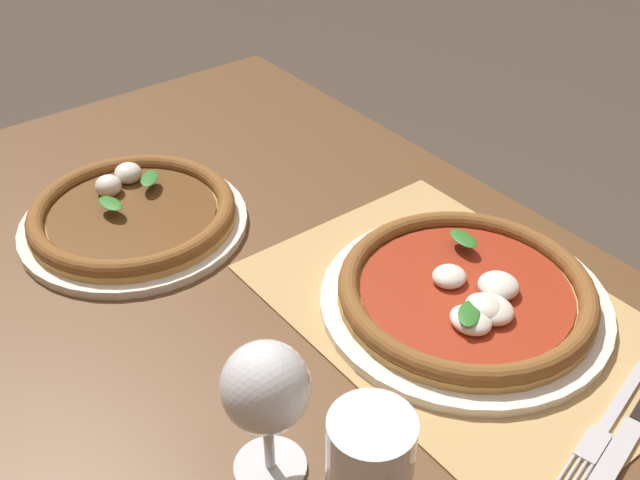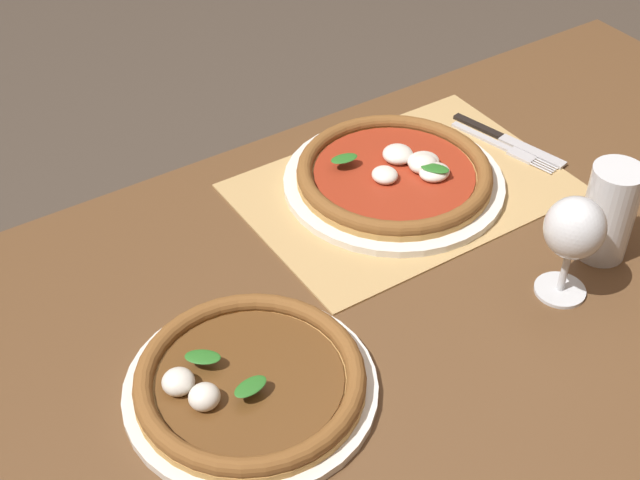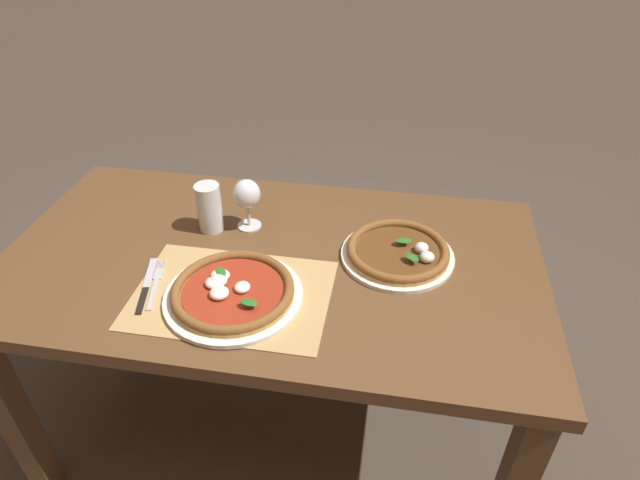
{
  "view_description": "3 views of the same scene",
  "coord_description": "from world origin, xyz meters",
  "px_view_note": "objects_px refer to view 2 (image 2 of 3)",
  "views": [
    {
      "loc": [
        -0.47,
        0.37,
        1.34
      ],
      "look_at": [
        0.12,
        -0.09,
        0.79
      ],
      "focal_mm": 42.0,
      "sensor_mm": 36.0,
      "label": 1
    },
    {
      "loc": [
        0.66,
        0.69,
        1.58
      ],
      "look_at": [
        0.16,
        -0.06,
        0.81
      ],
      "focal_mm": 50.0,
      "sensor_mm": 36.0,
      "label": 2
    },
    {
      "loc": [
        0.33,
        -1.12,
        1.64
      ],
      "look_at": [
        0.14,
        -0.03,
        0.83
      ],
      "focal_mm": 30.0,
      "sensor_mm": 36.0,
      "label": 3
    }
  ],
  "objects_px": {
    "knife": "(508,140)",
    "pizza_near": "(395,175)",
    "pint_glass": "(608,214)",
    "pizza_far": "(249,382)",
    "wine_glass": "(574,232)",
    "fork": "(503,147)"
  },
  "relations": [
    {
      "from": "pint_glass",
      "to": "wine_glass",
      "type": "bearing_deg",
      "value": 15.39
    },
    {
      "from": "wine_glass",
      "to": "knife",
      "type": "height_order",
      "value": "wine_glass"
    },
    {
      "from": "fork",
      "to": "wine_glass",
      "type": "bearing_deg",
      "value": 61.01
    },
    {
      "from": "pizza_far",
      "to": "fork",
      "type": "bearing_deg",
      "value": -160.14
    },
    {
      "from": "pint_glass",
      "to": "fork",
      "type": "bearing_deg",
      "value": -102.37
    },
    {
      "from": "pizza_near",
      "to": "knife",
      "type": "xyz_separation_m",
      "value": [
        -0.23,
        0.01,
        -0.02
      ]
    },
    {
      "from": "knife",
      "to": "pizza_far",
      "type": "bearing_deg",
      "value": 20.13
    },
    {
      "from": "pizza_far",
      "to": "pint_glass",
      "type": "relative_size",
      "value": 2.13
    },
    {
      "from": "fork",
      "to": "pizza_far",
      "type": "bearing_deg",
      "value": 19.86
    },
    {
      "from": "pint_glass",
      "to": "knife",
      "type": "xyz_separation_m",
      "value": [
        -0.08,
        -0.28,
        -0.06
      ]
    },
    {
      "from": "pizza_far",
      "to": "pint_glass",
      "type": "distance_m",
      "value": 0.55
    },
    {
      "from": "pint_glass",
      "to": "pizza_far",
      "type": "bearing_deg",
      "value": -5.04
    },
    {
      "from": "fork",
      "to": "knife",
      "type": "relative_size",
      "value": 0.93
    },
    {
      "from": "pint_glass",
      "to": "knife",
      "type": "relative_size",
      "value": 0.68
    },
    {
      "from": "pizza_near",
      "to": "wine_glass",
      "type": "distance_m",
      "value": 0.33
    },
    {
      "from": "pizza_near",
      "to": "wine_glass",
      "type": "bearing_deg",
      "value": 98.51
    },
    {
      "from": "pizza_far",
      "to": "wine_glass",
      "type": "relative_size",
      "value": 1.99
    },
    {
      "from": "pizza_near",
      "to": "pizza_far",
      "type": "distance_m",
      "value": 0.46
    },
    {
      "from": "knife",
      "to": "pizza_near",
      "type": "bearing_deg",
      "value": -1.64
    },
    {
      "from": "wine_glass",
      "to": "knife",
      "type": "bearing_deg",
      "value": -120.98
    },
    {
      "from": "fork",
      "to": "pizza_near",
      "type": "bearing_deg",
      "value": -4.67
    },
    {
      "from": "pint_glass",
      "to": "fork",
      "type": "xyz_separation_m",
      "value": [
        -0.06,
        -0.27,
        -0.06
      ]
    }
  ]
}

